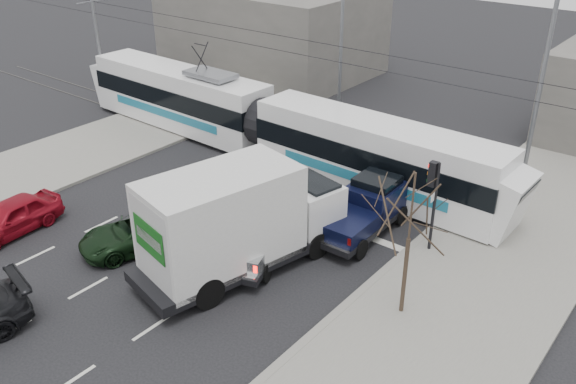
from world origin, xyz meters
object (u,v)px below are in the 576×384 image
Objects in this scene: street_lamp_far at (339,34)px; green_car at (139,232)px; box_truck at (238,222)px; navy_pickup at (367,207)px; red_car at (10,217)px; traffic_signal at (433,187)px; tram at (266,123)px; bare_tree at (411,213)px; silver_pickup at (263,224)px; street_lamp_near at (537,80)px.

green_car is at bearing -83.69° from street_lamp_far.
box_truck is 5.70m from navy_pickup.
red_car is at bearing -144.10° from box_truck.
navy_pickup is at bearing -177.48° from traffic_signal.
tram is at bearing 137.53° from box_truck.
bare_tree is 10.81m from green_car.
tram is at bearing 148.93° from bare_tree.
silver_pickup reaches higher than red_car.
bare_tree is 1.39× the size of traffic_signal.
red_car reaches higher than green_car.
silver_pickup is at bearing -67.05° from street_lamp_far.
street_lamp_far is 14.82m from silver_pickup.
street_lamp_far reaches higher than box_truck.
navy_pickup is (-2.62, -0.12, -1.69)m from traffic_signal.
green_car is at bearing -124.59° from street_lamp_near.
box_truck is 9.76m from red_car.
traffic_signal is 0.80× the size of green_car.
box_truck is at bearing -167.69° from bare_tree.
traffic_signal is at bearing -96.41° from street_lamp_near.
tram is at bearing 157.06° from navy_pickup.
box_truck reaches higher than traffic_signal.
street_lamp_far is 16.80m from green_car.
red_car is at bearing -161.09° from bare_tree.
bare_tree reaches higher than box_truck.
bare_tree is 0.56× the size of street_lamp_near.
tram reaches higher than green_car.
navy_pickup is at bearing -50.11° from street_lamp_far.
navy_pickup is 14.27m from red_car.
street_lamp_far is 1.76× the size of navy_pickup.
silver_pickup is at bearing -144.71° from traffic_signal.
street_lamp_far is at bearing 93.68° from silver_pickup.
street_lamp_near and street_lamp_far have the same top height.
silver_pickup is 10.21m from red_car.
box_truck is at bearing -68.43° from street_lamp_far.
bare_tree is 1.11× the size of green_car.
silver_pickup is at bearing 112.79° from box_truck.
red_car is at bearing -132.28° from green_car.
tram reaches higher than silver_pickup.
green_car is at bearing -149.45° from box_truck.
traffic_signal reaches higher than navy_pickup.
street_lamp_near is 17.70m from green_car.
silver_pickup is (-5.10, -3.61, -1.72)m from traffic_signal.
silver_pickup is 0.71× the size of box_truck.
bare_tree is 17.97m from street_lamp_far.
street_lamp_near is 1.07× the size of box_truck.
street_lamp_near is 14.34m from box_truck.
tram is 4.20× the size of silver_pickup.
red_car is (-4.84, -2.49, 0.08)m from green_car.
red_car is (-8.61, -5.47, -0.30)m from silver_pickup.
box_truck is at bearing -132.26° from traffic_signal.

